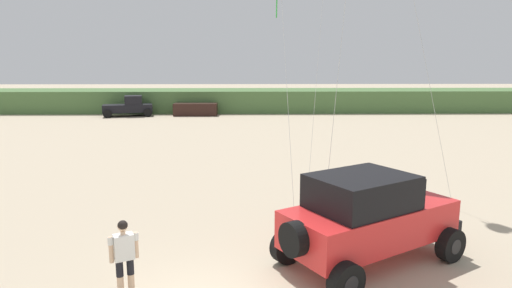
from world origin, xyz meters
TOP-DOWN VIEW (x-y plane):
  - dune_ridge at (1.28, 39.36)m, footprint 90.00×7.44m
  - jeep at (3.69, 2.11)m, footprint 4.98×4.24m
  - person_watching at (-1.81, 0.69)m, footprint 0.57×0.43m
  - distant_pickup at (-10.62, 34.12)m, footprint 4.92×3.34m
  - distant_sedan at (-4.25, 34.56)m, footprint 4.22×1.75m

SIDE VIEW (x-z plane):
  - distant_sedan at x=-4.25m, z-range 0.00..1.20m
  - person_watching at x=-1.81m, z-range 0.10..1.77m
  - distant_pickup at x=-10.62m, z-range -0.05..1.93m
  - dune_ridge at x=1.28m, z-range 0.00..2.26m
  - jeep at x=3.69m, z-range 0.07..2.33m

